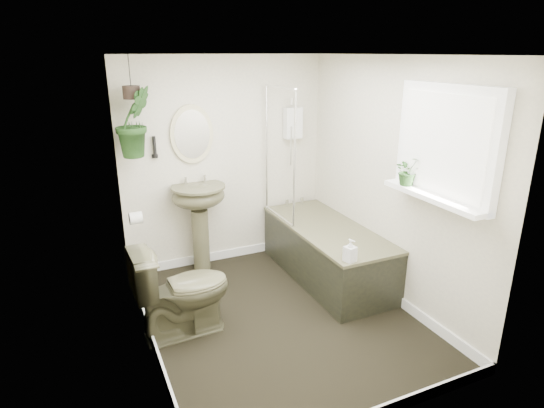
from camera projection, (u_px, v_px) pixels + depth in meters
name	position (u px, v px, depth m)	size (l,w,h in m)	color
floor	(279.00, 317.00, 4.20)	(2.30, 2.80, 0.02)	black
ceiling	(280.00, 53.00, 3.46)	(2.30, 2.80, 0.02)	white
wall_back	(225.00, 163.00, 5.05)	(2.30, 0.02, 2.30)	beige
wall_front	(383.00, 266.00, 2.62)	(2.30, 0.02, 2.30)	beige
wall_left	(139.00, 218.00, 3.38)	(0.02, 2.80, 2.30)	beige
wall_right	(390.00, 182.00, 4.29)	(0.02, 2.80, 2.30)	beige
skirting	(279.00, 311.00, 4.18)	(2.30, 2.80, 0.10)	white
bathtub	(327.00, 252.00, 4.85)	(0.72, 1.72, 0.58)	brown
bath_screen	(280.00, 155.00, 4.83)	(0.04, 0.72, 1.40)	silver
shower_box	(293.00, 123.00, 5.17)	(0.20, 0.10, 0.35)	white
oval_mirror	(192.00, 134.00, 4.76)	(0.46, 0.03, 0.62)	beige
wall_sconce	(154.00, 147.00, 4.63)	(0.04, 0.04, 0.22)	black
toilet_roll_holder	(136.00, 218.00, 4.09)	(0.11, 0.11, 0.11)	white
window_recess	(446.00, 144.00, 3.49)	(0.08, 1.00, 0.90)	white
window_sill	(433.00, 197.00, 3.60)	(0.18, 1.00, 0.04)	white
window_blinds	(442.00, 144.00, 3.48)	(0.01, 0.86, 0.76)	white
toilet	(182.00, 290.00, 3.84)	(0.46, 0.81, 0.82)	brown
pedestal_sink	(200.00, 228.00, 4.97)	(0.58, 0.49, 0.98)	brown
sill_plant	(408.00, 171.00, 3.81)	(0.23, 0.20, 0.25)	black
hanging_plant	(134.00, 122.00, 4.29)	(0.37, 0.30, 0.67)	black
soap_bottle	(350.00, 250.00, 3.95)	(0.09, 0.09, 0.21)	black
hanging_pot	(131.00, 92.00, 4.20)	(0.16, 0.16, 0.12)	black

